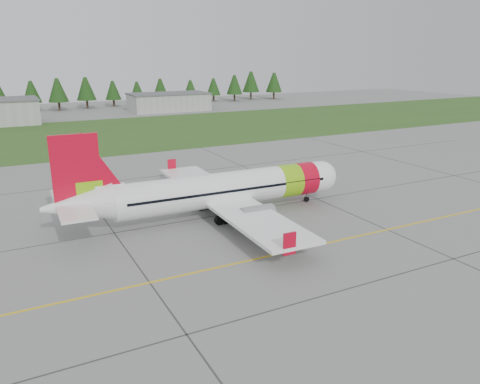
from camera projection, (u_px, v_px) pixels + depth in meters
ground at (366, 284)px, 36.56m from camera, size 320.00×320.00×0.00m
aircraft at (221, 190)px, 51.29m from camera, size 33.61×30.87×10.18m
grass_strip at (117, 133)px, 106.31m from camera, size 320.00×50.00×0.03m
taxi_guideline at (307, 248)px, 43.37m from camera, size 120.00×0.25×0.02m
hangar_east at (169, 102)px, 147.27m from camera, size 24.00×12.00×5.20m
treeline at (75, 93)px, 152.53m from camera, size 160.00×8.00×10.00m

